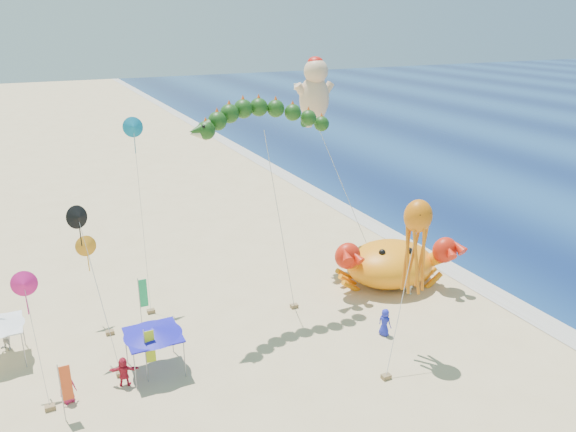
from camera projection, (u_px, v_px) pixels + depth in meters
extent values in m
plane|color=#D1B784|center=(328.00, 312.00, 37.41)|extent=(320.00, 320.00, 0.00)
plane|color=silver|center=(467.00, 278.00, 42.25)|extent=(320.00, 320.00, 0.00)
ellipsoid|color=orange|center=(390.00, 263.00, 41.02)|extent=(7.94, 7.17, 3.17)
sphere|color=red|center=(359.00, 261.00, 37.98)|extent=(1.88, 1.88, 1.88)
sphere|color=black|center=(388.00, 254.00, 39.20)|extent=(0.49, 0.49, 0.49)
sphere|color=red|center=(442.00, 244.00, 40.85)|extent=(1.88, 1.88, 1.88)
sphere|color=black|center=(411.00, 249.00, 40.01)|extent=(0.49, 0.49, 0.49)
cone|color=#153B10|center=(192.00, 127.00, 31.80)|extent=(1.32, 0.98, 1.08)
cylinder|color=#B2B2B2|center=(280.00, 223.00, 35.88)|extent=(1.81, 0.69, 12.04)
cube|color=olive|center=(294.00, 306.00, 37.99)|extent=(0.50, 0.35, 0.25)
ellipsoid|color=#E4B68B|center=(314.00, 98.00, 41.09)|extent=(2.29, 1.88, 3.36)
sphere|color=#E4B68B|center=(316.00, 71.00, 40.25)|extent=(1.76, 1.76, 1.76)
ellipsoid|color=red|center=(315.00, 62.00, 40.13)|extent=(1.14, 1.14, 0.80)
cylinder|color=#B2B2B2|center=(347.00, 198.00, 41.83)|extent=(3.12, 5.35, 11.48)
cube|color=olive|center=(381.00, 278.00, 42.12)|extent=(0.50, 0.35, 0.25)
ellipsoid|color=orange|center=(418.00, 216.00, 30.29)|extent=(1.60, 1.44, 1.84)
cylinder|color=#B2B2B2|center=(402.00, 301.00, 30.50)|extent=(2.74, 1.78, 7.78)
cube|color=olive|center=(386.00, 377.00, 30.53)|extent=(0.50, 0.35, 0.25)
cylinder|color=gray|center=(135.00, 372.00, 29.32)|extent=(0.06, 0.06, 2.20)
cylinder|color=gray|center=(185.00, 359.00, 30.39)|extent=(0.06, 0.06, 2.20)
cylinder|color=gray|center=(126.00, 346.00, 31.57)|extent=(0.06, 0.06, 2.20)
cylinder|color=gray|center=(172.00, 336.00, 32.63)|extent=(0.06, 0.06, 2.20)
cube|color=#1513AB|center=(153.00, 335.00, 30.59)|extent=(2.88, 2.88, 0.08)
cone|color=#1513AB|center=(153.00, 331.00, 30.51)|extent=(3.17, 3.17, 0.45)
cylinder|color=gray|center=(24.00, 350.00, 31.20)|extent=(0.06, 0.06, 2.20)
cylinder|color=gray|center=(23.00, 329.00, 33.35)|extent=(0.06, 0.06, 2.20)
cylinder|color=gray|center=(146.00, 356.00, 29.81)|extent=(0.05, 0.05, 3.20)
cube|color=#B3C717|center=(150.00, 347.00, 29.75)|extent=(0.50, 0.04, 1.90)
cylinder|color=gray|center=(62.00, 393.00, 26.85)|extent=(0.05, 0.05, 3.20)
cube|color=#DB451B|center=(66.00, 383.00, 26.80)|extent=(0.50, 0.04, 1.90)
cylinder|color=gray|center=(140.00, 301.00, 35.56)|extent=(0.05, 0.05, 3.20)
cube|color=#1AA15E|center=(143.00, 293.00, 35.51)|extent=(0.50, 0.04, 1.90)
imported|color=#BA1D4C|center=(67.00, 388.00, 28.47)|extent=(0.94, 0.74, 1.69)
imported|color=silver|center=(4.00, 336.00, 32.94)|extent=(1.10, 1.11, 1.81)
imported|color=#BA1D33|center=(124.00, 372.00, 29.76)|extent=(1.63, 0.93, 1.68)
imported|color=white|center=(409.00, 282.00, 39.72)|extent=(0.61, 0.74, 1.73)
imported|color=#1F26B5|center=(385.00, 322.00, 34.49)|extent=(0.85, 1.01, 1.76)
cone|color=#D51776|center=(24.00, 284.00, 27.93)|extent=(1.30, 0.51, 1.32)
cylinder|color=#B2B2B2|center=(40.00, 350.00, 27.76)|extent=(0.55, 3.04, 5.81)
cube|color=olive|center=(55.00, 415.00, 27.57)|extent=(0.50, 0.35, 0.25)
cone|color=black|center=(78.00, 217.00, 30.47)|extent=(1.30, 0.51, 1.32)
cylinder|color=#B2B2B2|center=(95.00, 296.00, 30.68)|extent=(0.55, 3.04, 8.11)
cube|color=olive|center=(112.00, 373.00, 30.87)|extent=(0.50, 0.35, 0.25)
cone|color=orange|center=(86.00, 246.00, 34.80)|extent=(1.30, 0.51, 1.32)
cylinder|color=#B2B2B2|center=(99.00, 292.00, 34.48)|extent=(0.55, 3.04, 4.95)
cube|color=olive|center=(111.00, 339.00, 34.14)|extent=(0.50, 0.35, 0.25)
cube|color=olive|center=(3.00, 372.00, 30.91)|extent=(0.50, 0.35, 0.25)
cone|color=#0E739B|center=(133.00, 127.00, 35.39)|extent=(1.30, 0.51, 1.32)
cylinder|color=#B2B2B2|center=(150.00, 223.00, 36.22)|extent=(0.55, 3.04, 11.81)
cube|color=olive|center=(166.00, 313.00, 37.03)|extent=(0.50, 0.35, 0.25)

